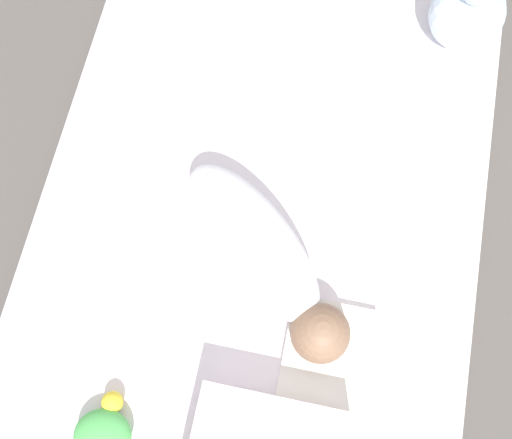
# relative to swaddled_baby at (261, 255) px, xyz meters

# --- Properties ---
(ground_plane) EXTENTS (12.00, 12.00, 0.00)m
(ground_plane) POSITION_rel_swaddled_baby_xyz_m (0.14, 0.03, -0.21)
(ground_plane) COLOR #514C47
(bed_mattress) EXTENTS (1.39, 1.06, 0.14)m
(bed_mattress) POSITION_rel_swaddled_baby_xyz_m (0.14, 0.03, -0.14)
(bed_mattress) COLOR white
(bed_mattress) RESTS_ON ground_plane
(burp_cloth) EXTENTS (0.26, 0.19, 0.02)m
(burp_cloth) POSITION_rel_swaddled_baby_xyz_m (-0.19, -0.19, -0.06)
(burp_cloth) COLOR white
(burp_cloth) RESTS_ON bed_mattress
(swaddled_baby) EXTENTS (0.45, 0.48, 0.14)m
(swaddled_baby) POSITION_rel_swaddled_baby_xyz_m (0.00, 0.00, 0.00)
(swaddled_baby) COLOR white
(swaddled_baby) RESTS_ON bed_mattress
(bunny_plush) EXTENTS (0.19, 0.19, 0.37)m
(bunny_plush) POSITION_rel_swaddled_baby_xyz_m (0.71, -0.38, 0.07)
(bunny_plush) COLOR silver
(bunny_plush) RESTS_ON bed_mattress
(turtle_plush) EXTENTS (0.15, 0.12, 0.07)m
(turtle_plush) POSITION_rel_swaddled_baby_xyz_m (-0.43, 0.25, -0.04)
(turtle_plush) COLOR #51B756
(turtle_plush) RESTS_ON bed_mattress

